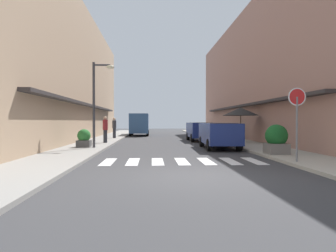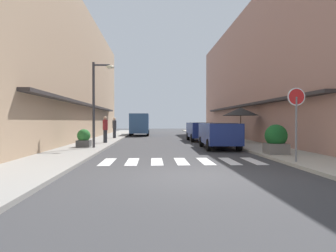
{
  "view_description": "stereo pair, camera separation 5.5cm",
  "coord_description": "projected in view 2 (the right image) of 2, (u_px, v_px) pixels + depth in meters",
  "views": [
    {
      "loc": [
        -1.18,
        -8.72,
        1.58
      ],
      "look_at": [
        0.02,
        13.91,
        1.22
      ],
      "focal_mm": 33.05,
      "sensor_mm": 36.0,
      "label": 1
    },
    {
      "loc": [
        -1.12,
        -8.73,
        1.58
      ],
      "look_at": [
        0.02,
        13.91,
        1.22
      ],
      "focal_mm": 33.05,
      "sensor_mm": 36.0,
      "label": 2
    }
  ],
  "objects": [
    {
      "name": "sidewalk_right",
      "position": [
        231.0,
        141.0,
        23.96
      ],
      "size": [
        2.6,
        52.27,
        0.12
      ],
      "primitive_type": "cube",
      "color": "#ADA899",
      "rests_on": "ground_plane"
    },
    {
      "name": "delivery_van",
      "position": [
        140.0,
        123.0,
        33.65
      ],
      "size": [
        2.02,
        5.4,
        2.37
      ],
      "color": "#33598C",
      "rests_on": "ground_plane"
    },
    {
      "name": "street_lamp",
      "position": [
        97.0,
        95.0,
        16.99
      ],
      "size": [
        1.19,
        0.28,
        4.69
      ],
      "color": "#38383D",
      "rests_on": "sidewalk_left"
    },
    {
      "name": "pedestrian_walking_far",
      "position": [
        114.0,
        127.0,
        26.62
      ],
      "size": [
        0.34,
        0.34,
        1.74
      ],
      "rotation": [
        0.0,
        0.0,
        3.71
      ],
      "color": "#282B33",
      "rests_on": "sidewalk_left"
    },
    {
      "name": "planter_corner",
      "position": [
        276.0,
        139.0,
        13.74
      ],
      "size": [
        0.99,
        0.99,
        1.31
      ],
      "color": "slate",
      "rests_on": "sidewalk_right"
    },
    {
      "name": "building_row_right",
      "position": [
        275.0,
        75.0,
        24.94
      ],
      "size": [
        5.5,
        35.61,
        10.65
      ],
      "color": "#A87A6B",
      "rests_on": "ground_plane"
    },
    {
      "name": "planter_midblock",
      "position": [
        84.0,
        138.0,
        17.38
      ],
      "size": [
        0.74,
        0.74,
        1.01
      ],
      "color": "#4C4C4C",
      "rests_on": "sidewalk_left"
    },
    {
      "name": "building_row_left",
      "position": [
        54.0,
        74.0,
        24.05
      ],
      "size": [
        5.5,
        35.61,
        10.54
      ],
      "color": "tan",
      "rests_on": "ground_plane"
    },
    {
      "name": "cafe_umbrella",
      "position": [
        241.0,
        112.0,
        21.32
      ],
      "size": [
        2.48,
        2.48,
        2.39
      ],
      "color": "#262626",
      "rests_on": "sidewalk_right"
    },
    {
      "name": "planter_far",
      "position": [
        234.0,
        131.0,
        25.59
      ],
      "size": [
        1.02,
        1.02,
        1.27
      ],
      "color": "#4C4C4C",
      "rests_on": "sidewalk_right"
    },
    {
      "name": "sidewalk_left",
      "position": [
        101.0,
        141.0,
        23.46
      ],
      "size": [
        2.6,
        52.27,
        0.12
      ],
      "primitive_type": "cube",
      "color": "gray",
      "rests_on": "ground_plane"
    },
    {
      "name": "pedestrian_walking_near",
      "position": [
        105.0,
        129.0,
        20.82
      ],
      "size": [
        0.34,
        0.34,
        1.78
      ],
      "rotation": [
        0.0,
        0.0,
        2.01
      ],
      "color": "#282B33",
      "rests_on": "sidewalk_left"
    },
    {
      "name": "parked_car_near",
      "position": [
        219.0,
        133.0,
        17.49
      ],
      "size": [
        1.89,
        4.37,
        1.47
      ],
      "color": "navy",
      "rests_on": "ground_plane"
    },
    {
      "name": "round_street_sign",
      "position": [
        296.0,
        105.0,
        11.03
      ],
      "size": [
        0.65,
        0.07,
        2.65
      ],
      "color": "slate",
      "rests_on": "sidewalk_right"
    },
    {
      "name": "ground_plane",
      "position": [
        167.0,
        142.0,
        23.71
      ],
      "size": [
        82.15,
        82.15,
        0.0
      ],
      "primitive_type": "plane",
      "color": "#38383A"
    },
    {
      "name": "parked_car_mid",
      "position": [
        200.0,
        129.0,
        24.37
      ],
      "size": [
        1.82,
        4.21,
        1.47
      ],
      "color": "navy",
      "rests_on": "ground_plane"
    },
    {
      "name": "crosswalk",
      "position": [
        181.0,
        161.0,
        12.03
      ],
      "size": [
        6.15,
        2.2,
        0.01
      ],
      "color": "silver",
      "rests_on": "ground_plane"
    }
  ]
}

